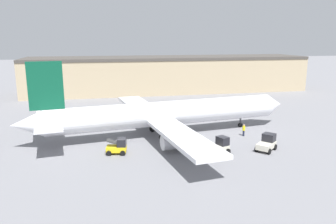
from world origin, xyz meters
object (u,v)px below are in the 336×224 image
Objects in this scene: airplane at (162,114)px; pushback_tug at (219,146)px; belt_loader_truck at (118,147)px; ground_crew_worker at (244,130)px; baggage_tug at (267,143)px.

airplane reaches higher than pushback_tug.
airplane is 13.50× the size of pushback_tug.
pushback_tug is at bearing -1.74° from belt_loader_truck.
airplane is 23.37× the size of ground_crew_worker.
baggage_tug is at bearing 2.97° from belt_loader_truck.
airplane is 12.16× the size of baggage_tug.
pushback_tug is (5.63, -9.71, -2.30)m from airplane.
baggage_tug is (12.33, -9.57, -2.32)m from airplane.
airplane is 11.45m from pushback_tug.
ground_crew_worker is at bearing 22.58° from belt_loader_truck.
ground_crew_worker is 0.67× the size of belt_loader_truck.
ground_crew_worker is 6.65m from baggage_tug.
belt_loader_truck is at bearing 146.12° from pushback_tug.
ground_crew_worker is at bearing -21.65° from airplane.
pushback_tug is (-6.46, -6.78, 0.05)m from ground_crew_worker.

